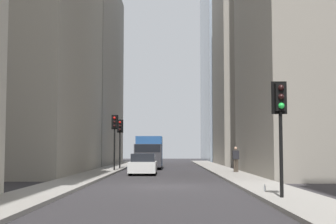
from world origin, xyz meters
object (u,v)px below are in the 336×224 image
object	(u,v)px
traffic_light_far_junction	(115,129)
pedestrian	(236,158)
delivery_truck	(149,152)
sedan_white	(143,165)
traffic_light_midblock	(120,132)
traffic_light_foreground	(280,111)
discarded_bottle	(265,188)

from	to	relation	value
traffic_light_far_junction	pedestrian	bearing A→B (deg)	-109.22
delivery_truck	sedan_white	distance (m)	9.87
traffic_light_midblock	pedestrian	distance (m)	11.43
traffic_light_foreground	discarded_bottle	distance (m)	3.57
traffic_light_midblock	discarded_bottle	bearing A→B (deg)	-161.03
traffic_light_far_junction	discarded_bottle	world-z (taller)	traffic_light_far_junction
sedan_white	discarded_bottle	world-z (taller)	sedan_white
traffic_light_foreground	traffic_light_far_junction	distance (m)	22.26
delivery_truck	traffic_light_foreground	distance (m)	27.46
traffic_light_midblock	discarded_bottle	size ratio (longest dim) A/B	15.11
traffic_light_far_junction	traffic_light_midblock	bearing A→B (deg)	-0.16
delivery_truck	discarded_bottle	bearing A→B (deg)	-167.73
sedan_white	traffic_light_far_junction	bearing A→B (deg)	32.25
traffic_light_foreground	delivery_truck	bearing A→B (deg)	11.47
delivery_truck	traffic_light_foreground	bearing A→B (deg)	-168.53
sedan_white	traffic_light_far_junction	world-z (taller)	traffic_light_far_junction
traffic_light_midblock	pedestrian	world-z (taller)	traffic_light_midblock
sedan_white	traffic_light_foreground	xyz separation A→B (m)	(-17.04, -5.45, 2.30)
delivery_truck	pedestrian	xyz separation A→B (m)	(-9.10, -6.40, -0.37)
delivery_truck	sedan_white	bearing A→B (deg)	-180.00
traffic_light_far_junction	discarded_bottle	size ratio (longest dim) A/B	15.55
traffic_light_foreground	pedestrian	world-z (taller)	traffic_light_foreground
delivery_truck	discarded_bottle	world-z (taller)	delivery_truck
sedan_white	traffic_light_midblock	distance (m)	8.48
delivery_truck	traffic_light_foreground	xyz separation A→B (m)	(-26.87, -5.45, 1.50)
pedestrian	discarded_bottle	xyz separation A→B (m)	(-15.46, 1.05, -0.84)
traffic_light_foreground	traffic_light_midblock	size ratio (longest dim) A/B	0.94
traffic_light_far_junction	delivery_truck	bearing A→B (deg)	-21.63
traffic_light_midblock	discarded_bottle	distance (m)	23.95
traffic_light_foreground	traffic_light_far_junction	xyz separation A→B (m)	(20.83, 7.85, 0.26)
delivery_truck	sedan_white	size ratio (longest dim) A/B	1.50
sedan_white	discarded_bottle	xyz separation A→B (m)	(-14.73, -5.34, -0.42)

